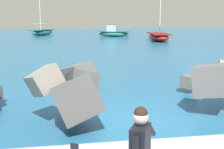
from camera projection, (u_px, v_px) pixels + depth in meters
name	position (u px, v px, depth m)	size (l,w,h in m)	color
ground_plane	(128.00, 122.00, 8.94)	(400.00, 400.00, 0.00)	#235B7A
breakwater_jetty	(149.00, 81.00, 9.63)	(31.32, 5.59, 2.40)	slate
boat_near_left	(159.00, 37.00, 35.65)	(2.54, 5.12, 7.98)	maroon
boat_near_centre	(42.00, 32.00, 44.79)	(3.86, 4.85, 6.97)	#1E6656
boat_mid_centre	(114.00, 33.00, 42.20)	(4.67, 2.82, 1.80)	#1E6656
headland_bluff	(89.00, 2.00, 85.34)	(87.82, 44.11, 12.93)	#756651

